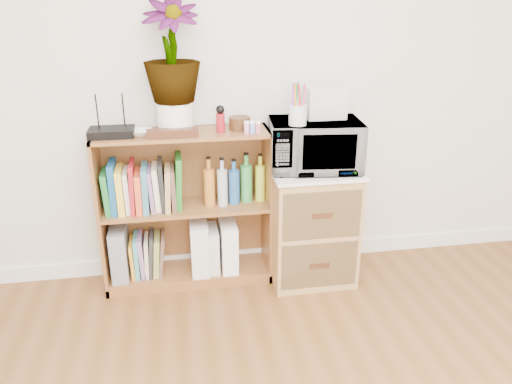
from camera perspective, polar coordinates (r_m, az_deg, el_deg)
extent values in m
cube|color=white|center=(3.35, -1.63, -7.32)|extent=(4.00, 0.02, 0.10)
cube|color=brown|center=(3.01, -7.95, -1.99)|extent=(1.00, 0.30, 0.95)
cube|color=#9E7542|center=(3.10, 6.24, -3.73)|extent=(0.50, 0.45, 0.70)
imported|color=silver|center=(2.91, 6.70, 5.35)|extent=(0.55, 0.40, 0.29)
cylinder|color=silver|center=(2.76, 4.79, 8.75)|extent=(0.10, 0.10, 0.11)
cube|color=silver|center=(2.95, 7.80, 10.15)|extent=(0.22, 0.19, 0.18)
cube|color=black|center=(2.85, -16.18, 6.57)|extent=(0.24, 0.17, 0.04)
imported|color=silver|center=(2.83, -13.04, 6.63)|extent=(0.13, 0.13, 0.03)
cylinder|color=white|center=(2.85, -9.22, 8.46)|extent=(0.20, 0.20, 0.17)
imported|color=#337A31|center=(2.79, -9.67, 15.57)|extent=(0.30, 0.30, 0.54)
cube|color=#381B0F|center=(2.75, -9.50, 6.63)|extent=(0.28, 0.07, 0.04)
cylinder|color=maroon|center=(2.81, -4.08, 7.87)|extent=(0.05, 0.05, 0.11)
cylinder|color=#37210F|center=(2.88, -1.89, 7.86)|extent=(0.12, 0.12, 0.07)
cube|color=pink|center=(2.79, -0.41, 7.29)|extent=(0.11, 0.04, 0.06)
cube|color=gray|center=(3.14, -15.29, -6.55)|extent=(0.10, 0.26, 0.32)
cube|color=silver|center=(3.11, -6.53, -6.04)|extent=(0.10, 0.26, 0.33)
cube|color=silver|center=(3.12, -5.16, -6.41)|extent=(0.09, 0.22, 0.27)
cube|color=white|center=(3.12, -3.19, -5.99)|extent=(0.10, 0.25, 0.31)
cube|color=#207A34|center=(2.98, -16.63, 0.08)|extent=(0.05, 0.20, 0.24)
cube|color=#164F84|center=(2.97, -15.95, 0.62)|extent=(0.04, 0.20, 0.30)
cube|color=yellow|center=(2.97, -15.16, 0.35)|extent=(0.04, 0.20, 0.26)
cube|color=silver|center=(2.97, -14.47, 0.21)|extent=(0.03, 0.20, 0.24)
cube|color=#A61C24|center=(2.96, -13.93, 0.68)|extent=(0.03, 0.20, 0.29)
cube|color=#EB5429|center=(2.96, -13.22, 0.19)|extent=(0.04, 0.20, 0.23)
cube|color=teal|center=(2.96, -12.51, 0.56)|extent=(0.04, 0.20, 0.27)
cube|color=#926597|center=(2.96, -11.88, 0.38)|extent=(0.03, 0.20, 0.24)
cube|color=#FFE9C6|center=(2.96, -11.30, 0.50)|extent=(0.04, 0.20, 0.25)
cube|color=black|center=(2.95, -10.70, 0.83)|extent=(0.03, 0.20, 0.29)
cube|color=tan|center=(2.95, -10.07, 0.56)|extent=(0.04, 0.20, 0.25)
cube|color=brown|center=(2.95, -9.45, 0.57)|extent=(0.03, 0.20, 0.25)
cube|color=#1F7622|center=(2.94, -8.84, 1.16)|extent=(0.05, 0.20, 0.31)
cylinder|color=#BC6D23|center=(2.95, -5.41, 1.21)|extent=(0.06, 0.06, 0.29)
cylinder|color=#ACBCC3|center=(2.96, -3.92, 1.23)|extent=(0.06, 0.06, 0.28)
cylinder|color=#235DA6|center=(2.97, -2.54, 1.16)|extent=(0.07, 0.07, 0.27)
cylinder|color=green|center=(2.97, -1.07, 1.48)|extent=(0.07, 0.07, 0.29)
cylinder|color=#AEC32D|center=(2.99, 0.51, 1.50)|extent=(0.06, 0.06, 0.28)
cube|color=gold|center=(3.15, -13.90, -7.27)|extent=(0.03, 0.19, 0.22)
cube|color=teal|center=(3.14, -13.44, -7.00)|extent=(0.03, 0.19, 0.25)
cube|color=#8B679B|center=(3.14, -12.90, -6.95)|extent=(0.04, 0.19, 0.26)
cube|color=beige|center=(3.14, -12.35, -7.06)|extent=(0.03, 0.19, 0.24)
cube|color=#2A2A2A|center=(3.13, -11.88, -6.83)|extent=(0.04, 0.19, 0.26)
cube|color=olive|center=(3.14, -11.29, -6.98)|extent=(0.05, 0.19, 0.24)
cube|color=brown|center=(3.13, -10.73, -6.86)|extent=(0.05, 0.19, 0.25)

